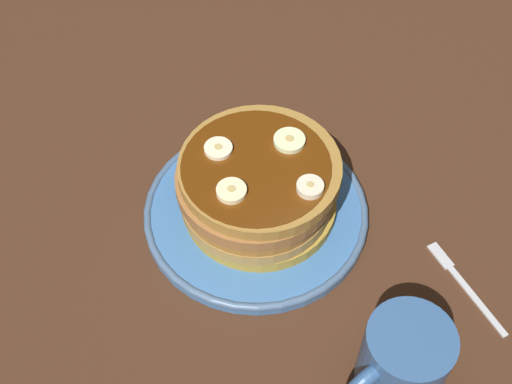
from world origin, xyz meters
TOP-DOWN VIEW (x-y plane):
  - ground_plane at (0.00, 0.00)cm, footprint 140.00×140.00cm
  - plate at (0.00, 0.00)cm, footprint 26.52×26.52cm
  - pancake_stack at (-0.07, -0.07)cm, footprint 18.84×18.39cm
  - banana_slice_0 at (4.24, 1.60)cm, footprint 3.23×3.23cm
  - banana_slice_1 at (-4.94, -0.61)cm, footprint 3.56×3.56cm
  - banana_slice_2 at (2.17, -4.15)cm, footprint 3.16×3.16cm
  - banana_slice_3 at (-2.79, 5.94)cm, footprint 2.92×2.92cm
  - coffee_mug at (0.18, 24.70)cm, footprint 12.09×8.39cm
  - fork at (-13.58, 20.60)cm, footprint 2.56×13.02cm

SIDE VIEW (x-z plane):
  - ground_plane at x=0.00cm, z-range -3.00..0.00cm
  - fork at x=-13.58cm, z-range 0.00..0.50cm
  - plate at x=0.00cm, z-range 0.06..1.64cm
  - coffee_mug at x=0.18cm, z-range 0.15..9.92cm
  - pancake_stack at x=-0.07cm, z-range 1.34..9.46cm
  - banana_slice_2 at x=2.17cm, z-range 9.25..10.00cm
  - banana_slice_1 at x=-4.94cm, z-range 9.25..10.09cm
  - banana_slice_0 at x=4.24cm, z-range 9.25..10.12cm
  - banana_slice_3 at x=-2.79cm, z-range 9.25..10.29cm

